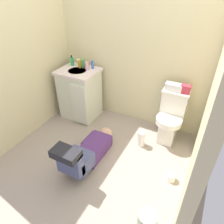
{
  "coord_description": "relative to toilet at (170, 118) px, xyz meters",
  "views": [
    {
      "loc": [
        1.11,
        -1.77,
        2.08
      ],
      "look_at": [
        0.0,
        0.38,
        0.45
      ],
      "focal_mm": 33.64,
      "sensor_mm": 36.0,
      "label": 1
    }
  ],
  "objects": [
    {
      "name": "faucet",
      "position": [
        -1.49,
        0.08,
        0.5
      ],
      "size": [
        0.02,
        0.02,
        0.1
      ],
      "primitive_type": "cylinder",
      "color": "silver",
      "rests_on": "vanity_cabinet"
    },
    {
      "name": "toilet",
      "position": [
        0.0,
        0.0,
        0.0
      ],
      "size": [
        0.36,
        0.46,
        0.75
      ],
      "color": "silver",
      "rests_on": "ground_plane"
    },
    {
      "name": "wall_right",
      "position": [
        0.44,
        -0.74,
        0.83
      ],
      "size": [
        0.08,
        2.0,
        2.4
      ],
      "primitive_type": "cube",
      "color": "beige",
      "rests_on": "ground_plane"
    },
    {
      "name": "toiletry_bag",
      "position": [
        0.11,
        0.09,
        0.44
      ],
      "size": [
        0.12,
        0.09,
        0.11
      ],
      "primitive_type": "cube",
      "color": "#B22D3F",
      "rests_on": "toilet"
    },
    {
      "name": "trash_can",
      "position": [
        0.18,
        -1.44,
        -0.23
      ],
      "size": [
        0.19,
        0.19,
        0.27
      ],
      "primitive_type": "cylinder",
      "color": "gray",
      "rests_on": "ground_plane"
    },
    {
      "name": "paper_towel_roll",
      "position": [
        -0.3,
        -0.32,
        -0.25
      ],
      "size": [
        0.11,
        0.11,
        0.23
      ],
      "primitive_type": "cylinder",
      "color": "white",
      "rests_on": "ground_plane"
    },
    {
      "name": "bottle_pink",
      "position": [
        -1.37,
        0.03,
        0.51
      ],
      "size": [
        0.06,
        0.06,
        0.12
      ],
      "primitive_type": "cylinder",
      "color": "pink",
      "rests_on": "vanity_cabinet"
    },
    {
      "name": "wall_left",
      "position": [
        -1.93,
        -0.74,
        0.83
      ],
      "size": [
        0.08,
        2.0,
        2.4
      ],
      "primitive_type": "cube",
      "color": "beige",
      "rests_on": "ground_plane"
    },
    {
      "name": "bottle_amber",
      "position": [
        -1.51,
        0.04,
        0.51
      ],
      "size": [
        0.05,
        0.05,
        0.12
      ],
      "primitive_type": "cylinder",
      "color": "gold",
      "rests_on": "vanity_cabinet"
    },
    {
      "name": "vanity_cabinet",
      "position": [
        -1.48,
        -0.06,
        0.05
      ],
      "size": [
        0.6,
        0.53,
        0.82
      ],
      "color": "beige",
      "rests_on": "ground_plane"
    },
    {
      "name": "ground_plane",
      "position": [
        -0.75,
        -0.74,
        -0.39
      ],
      "size": [
        2.79,
        3.0,
        0.04
      ],
      "primitive_type": "cube",
      "color": "gray"
    },
    {
      "name": "toilet_paper_roll",
      "position": [
        0.24,
        -0.74,
        -0.32
      ],
      "size": [
        0.11,
        0.11,
        0.1
      ],
      "primitive_type": "cylinder",
      "color": "white",
      "rests_on": "ground_plane"
    },
    {
      "name": "bottle_white",
      "position": [
        -1.58,
        0.1,
        0.5
      ],
      "size": [
        0.05,
        0.05,
        0.1
      ],
      "primitive_type": "cylinder",
      "color": "white",
      "rests_on": "vanity_cabinet"
    },
    {
      "name": "wall_back",
      "position": [
        -0.75,
        0.3,
        0.83
      ],
      "size": [
        2.45,
        0.08,
        2.4
      ],
      "primitive_type": "cube",
      "color": "beige",
      "rests_on": "ground_plane"
    },
    {
      "name": "tissue_box",
      "position": [
        -0.04,
        0.09,
        0.43
      ],
      "size": [
        0.22,
        0.11,
        0.1
      ],
      "primitive_type": "cube",
      "color": "silver",
      "rests_on": "toilet"
    },
    {
      "name": "bottle_green",
      "position": [
        -1.46,
        0.06,
        0.52
      ],
      "size": [
        0.06,
        0.06,
        0.14
      ],
      "primitive_type": "cylinder",
      "color": "#51A553",
      "rests_on": "vanity_cabinet"
    },
    {
      "name": "bottle_blue",
      "position": [
        -1.31,
        0.1,
        0.51
      ],
      "size": [
        0.04,
        0.04,
        0.12
      ],
      "primitive_type": "cylinder",
      "color": "#3D67B4",
      "rests_on": "vanity_cabinet"
    },
    {
      "name": "person_plumber",
      "position": [
        -0.81,
        -0.95,
        -0.19
      ],
      "size": [
        0.39,
        1.06,
        0.52
      ],
      "color": "#512D6B",
      "rests_on": "ground_plane"
    },
    {
      "name": "soap_dispenser",
      "position": [
        -1.68,
        0.06,
        0.52
      ],
      "size": [
        0.06,
        0.06,
        0.17
      ],
      "color": "green",
      "rests_on": "vanity_cabinet"
    }
  ]
}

